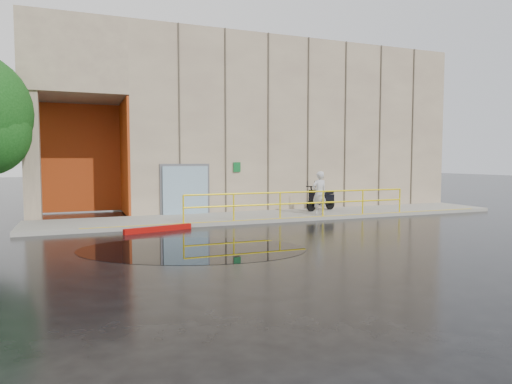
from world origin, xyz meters
The scene contains 8 objects.
ground centered at (0.00, 0.00, 0.00)m, with size 120.00×120.00×0.00m, color black.
sidewalk centered at (4.00, 4.50, 0.07)m, with size 20.00×3.00×0.15m, color gray.
building centered at (5.10, 10.98, 4.21)m, with size 20.00×10.17×8.00m.
guardrail centered at (4.25, 3.15, 0.68)m, with size 9.56×0.06×1.03m.
person centered at (5.27, 3.58, 1.05)m, with size 0.66×0.43×1.80m, color silver.
scooter centered at (6.16, 4.97, 0.92)m, with size 1.79×1.06×1.35m.
red_curb centered at (-1.50, 2.50, 0.09)m, with size 2.40×0.18×0.18m, color #970805.
puddle centered at (-1.18, -0.94, 0.00)m, with size 6.16×3.79×0.01m, color black.
Camera 1 is at (-4.02, -12.87, 2.40)m, focal length 32.00 mm.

